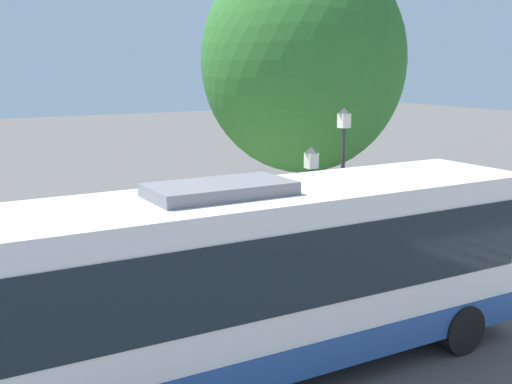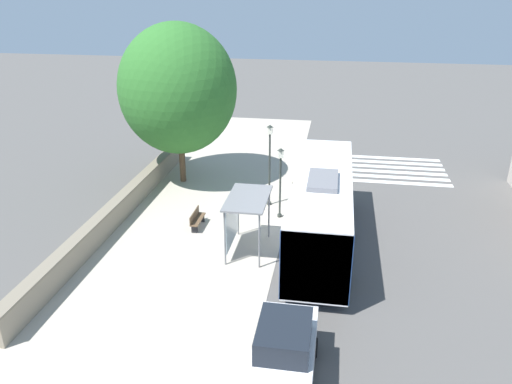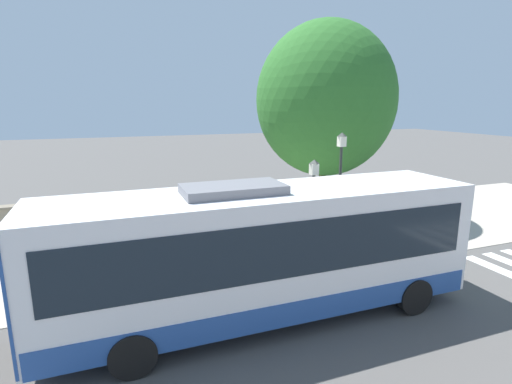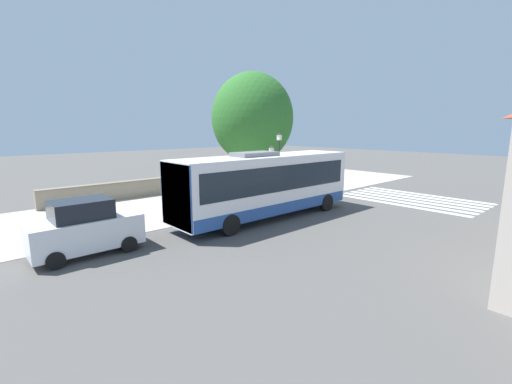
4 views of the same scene
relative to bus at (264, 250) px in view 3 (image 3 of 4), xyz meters
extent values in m
plane|color=#514F4C|center=(-1.83, 0.84, -1.90)|extent=(120.00, 120.00, 0.00)
cube|color=#ADA393|center=(-6.33, 0.84, -1.89)|extent=(9.00, 44.00, 0.02)
cube|color=gray|center=(-10.38, 0.84, -1.31)|extent=(0.50, 20.00, 1.17)
cube|color=#776C5B|center=(-10.38, 0.84, -0.69)|extent=(0.60, 20.00, 0.08)
cube|color=white|center=(0.00, 0.02, 0.05)|extent=(2.54, 11.01, 3.00)
cube|color=black|center=(0.00, 0.02, 0.44)|extent=(2.58, 10.13, 1.32)
cube|color=#264C93|center=(0.00, 0.02, -1.15)|extent=(2.58, 10.79, 0.60)
cube|color=#264C93|center=(0.00, -5.46, 0.05)|extent=(2.58, 0.06, 2.88)
cube|color=black|center=(0.00, 5.48, 1.25)|extent=(1.91, 0.08, 0.42)
cube|color=slate|center=(0.00, -0.81, 1.66)|extent=(1.27, 2.42, 0.22)
cylinder|color=black|center=(-1.19, 3.87, -1.40)|extent=(0.30, 1.00, 1.00)
cylinder|color=black|center=(1.19, 3.87, -1.40)|extent=(0.30, 1.00, 1.00)
cylinder|color=black|center=(-1.19, -3.40, -1.40)|extent=(0.30, 1.00, 1.00)
cylinder|color=black|center=(1.19, -3.40, -1.40)|extent=(0.30, 1.00, 1.00)
cylinder|color=slate|center=(-2.49, -2.57, -0.60)|extent=(0.08, 0.08, 2.59)
cylinder|color=slate|center=(-2.49, 0.30, -0.60)|extent=(0.08, 0.08, 2.59)
cylinder|color=slate|center=(-3.99, -2.57, -0.60)|extent=(0.08, 0.08, 2.59)
cylinder|color=slate|center=(-3.99, 0.30, -0.60)|extent=(0.08, 0.08, 2.59)
cube|color=slate|center=(-3.24, -1.14, 0.73)|extent=(1.80, 3.17, 0.08)
cube|color=silver|center=(-3.97, -1.14, -0.47)|extent=(0.03, 2.58, 2.07)
cylinder|color=#2D3347|center=(-1.67, 4.30, -1.51)|extent=(0.12, 0.12, 0.78)
cylinder|color=#2D3347|center=(-1.51, 4.30, -1.51)|extent=(0.12, 0.12, 0.78)
cube|color=gray|center=(-1.59, 4.30, -0.80)|extent=(0.34, 0.22, 0.63)
sphere|color=tan|center=(-1.59, 4.30, -0.38)|extent=(0.22, 0.22, 0.22)
cube|color=brown|center=(-6.15, 0.73, -1.45)|extent=(0.40, 1.58, 0.06)
cube|color=brown|center=(-6.32, 0.73, -1.22)|extent=(0.04, 1.58, 0.40)
cube|color=black|center=(-6.15, 0.10, -1.67)|extent=(0.32, 0.06, 0.45)
cube|color=black|center=(-6.15, 1.37, -1.67)|extent=(0.32, 0.06, 0.45)
cylinder|color=#2D332D|center=(-3.00, 4.09, -1.82)|extent=(0.24, 0.24, 0.16)
cylinder|color=#2D332D|center=(-3.00, 4.09, 0.15)|extent=(0.10, 0.10, 4.09)
cube|color=silver|center=(-3.00, 4.09, 2.37)|extent=(0.24, 0.24, 0.35)
pyramid|color=#2D332D|center=(-3.00, 4.09, 2.61)|extent=(0.28, 0.28, 0.14)
cylinder|color=#2D332D|center=(-2.24, 2.61, -1.82)|extent=(0.24, 0.24, 0.16)
cylinder|color=#2D332D|center=(-2.24, 2.61, -0.24)|extent=(0.10, 0.10, 3.32)
cube|color=silver|center=(-2.24, 2.61, 1.60)|extent=(0.24, 0.24, 0.35)
pyramid|color=#2D332D|center=(-2.24, 2.61, 1.84)|extent=(0.28, 0.28, 0.14)
cylinder|color=brown|center=(-8.79, 6.77, 0.02)|extent=(0.37, 0.37, 3.84)
ellipsoid|color=#2D6B28|center=(-8.79, 6.77, 3.83)|extent=(6.85, 6.85, 7.54)
camera|label=1|loc=(9.41, -5.54, 3.72)|focal=45.00mm
camera|label=2|loc=(0.44, -21.01, 9.51)|focal=35.00mm
camera|label=3|loc=(8.90, -3.59, 3.68)|focal=28.00mm
camera|label=4|loc=(13.28, -12.66, 2.96)|focal=24.00mm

